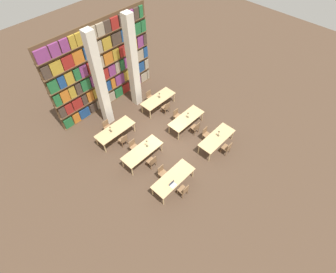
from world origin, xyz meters
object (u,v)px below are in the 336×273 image
Objects in this scene: reading_table_1 at (217,138)px; chair_2 at (227,148)px; pillar_left at (100,82)px; chair_8 at (123,140)px; chair_6 at (196,128)px; reading_table_5 at (158,99)px; chair_4 at (152,161)px; reading_table_3 at (186,119)px; desk_lamp_0 at (219,132)px; desk_lamp_2 at (188,114)px; chair_7 at (177,115)px; pillar_center at (133,64)px; chair_9 at (107,127)px; chair_10 at (166,107)px; chair_0 at (184,190)px; laptop at (173,185)px; chair_11 at (150,97)px; chair_1 at (162,172)px; chair_3 at (206,134)px; reading_table_0 at (173,178)px; desk_lamp_3 at (110,128)px; chair_5 at (134,146)px; reading_table_4 at (115,130)px; reading_table_2 at (142,151)px.

reading_table_1 is 0.77m from chair_2.
pillar_left is 3.42m from chair_8.
chair_6 is 0.37× the size of reading_table_5.
chair_4 is 3.53m from reading_table_3.
desk_lamp_0 is 2.19m from desk_lamp_2.
chair_2 and chair_8 have the same top height.
reading_table_5 is (0.08, 1.73, 0.20)m from chair_7.
pillar_center is 4.00m from chair_9.
chair_9 is at bearing 159.01° from chair_10.
chair_0 is 0.37× the size of reading_table_1.
reading_table_1 is at bearing 3.83° from laptop.
chair_11 is (3.51, 3.83, 0.00)m from chair_4.
chair_11 is (3.63, 4.70, 0.00)m from chair_1.
chair_3 is 0.37× the size of reading_table_3.
desk_lamp_0 is 0.46× the size of chair_8.
pillar_left is 2.55× the size of reading_table_0.
chair_4 is (0.08, 1.62, -0.20)m from reading_table_0.
desk_lamp_3 reaches higher than reading_table_3.
desk_lamp_2 is 4.57m from desk_lamp_3.
chair_7 is 0.99m from chair_10.
desk_lamp_0 is 6.08m from desk_lamp_3.
chair_2 and chair_10 have the same top height.
desk_lamp_0 reaches higher than chair_3.
chair_5 is at bearing 166.31° from desk_lamp_2.
reading_table_4 is 5.55× the size of desk_lamp_3.
chair_3 is 2.24m from chair_7.
chair_6 is 1.00× the size of chair_9.
chair_3 is at bearing -24.67° from reading_table_2.
reading_table_3 is 2.70× the size of chair_11.
chair_3 and chair_11 have the same top height.
chair_0 is 7.17m from chair_11.
chair_1 reaches higher than reading_table_3.
pillar_center is at bearing 63.82° from reading_table_0.
desk_lamp_2 is at bearing 88.73° from chair_2.
chair_7 is 1.00× the size of chair_8.
reading_table_5 is at bearing 88.56° from chair_6.
chair_10 reaches higher than reading_table_0.
chair_8 and chair_9 have the same top height.
chair_5 and chair_8 have the same top height.
chair_6 is 1.00× the size of chair_11.
reading_table_5 is at bearing 88.10° from reading_table_3.
chair_4 is at bearing 156.75° from desk_lamp_0.
chair_10 is at bearing 89.97° from reading_table_1.
pillar_left is 18.75× the size of laptop.
chair_3 is at bearing -92.54° from desk_lamp_2.
pillar_center is 6.89× the size of chair_6.
reading_table_3 is 5.96× the size of desk_lamp_2.
chair_4 is 3.10m from desk_lamp_3.
reading_table_0 is 4.61m from reading_table_4.
desk_lamp_0 is 4.68m from reading_table_5.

